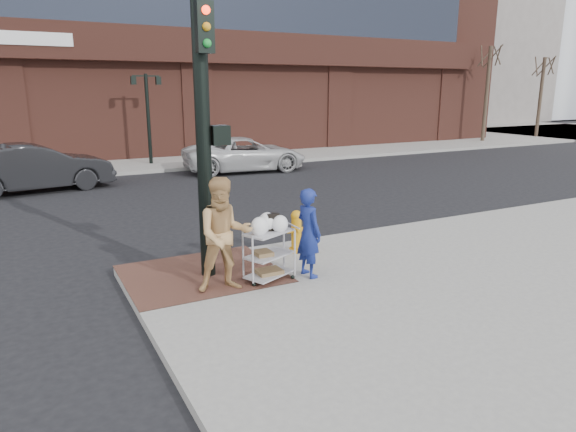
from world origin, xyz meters
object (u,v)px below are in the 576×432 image
woman_blue (309,233)px  sedan_dark (35,168)px  traffic_signal_pole (205,128)px  lamp_post (148,109)px  minivan_white (245,154)px  utility_cart (269,250)px  pedestrian_tan (224,235)px  fire_hydrant (296,231)px

woman_blue → sedan_dark: bearing=12.4°
traffic_signal_pole → woman_blue: 2.60m
lamp_post → sedan_dark: bearing=-140.2°
minivan_white → utility_cart: 13.62m
traffic_signal_pole → sedan_dark: size_ratio=0.99×
pedestrian_tan → utility_cart: 0.96m
traffic_signal_pole → sedan_dark: bearing=102.5°
sedan_dark → utility_cart: (3.32, -11.83, -0.13)m
woman_blue → minivan_white: bearing=-24.4°
woman_blue → minivan_white: 13.51m
traffic_signal_pole → woman_blue: bearing=-28.8°
utility_cart → woman_blue: bearing=-11.7°
pedestrian_tan → sedan_dark: size_ratio=0.38×
traffic_signal_pole → pedestrian_tan: (0.00, -0.81, -1.71)m
traffic_signal_pole → pedestrian_tan: traffic_signal_pole is taller
lamp_post → traffic_signal_pole: (-2.48, -15.23, 0.21)m
traffic_signal_pole → utility_cart: 2.41m
traffic_signal_pole → fire_hydrant: 3.08m
lamp_post → traffic_signal_pole: traffic_signal_pole is taller
minivan_white → fire_hydrant: (-3.73, -11.48, -0.13)m
fire_hydrant → traffic_signal_pole: bearing=-166.9°
sedan_dark → traffic_signal_pole: bearing=-176.8°
sedan_dark → utility_cart: sedan_dark is taller
sedan_dark → fire_hydrant: 11.56m
traffic_signal_pole → woman_blue: traffic_signal_pole is taller
utility_cart → fire_hydrant: utility_cart is taller
pedestrian_tan → woman_blue: bearing=6.7°
traffic_signal_pole → minivan_white: bearing=64.1°
woman_blue → minivan_white: size_ratio=0.31×
traffic_signal_pole → fire_hydrant: size_ratio=5.58×
woman_blue → utility_cart: size_ratio=1.35×
fire_hydrant → woman_blue: bearing=-109.6°
lamp_post → traffic_signal_pole: size_ratio=0.80×
lamp_post → woman_blue: bearing=-93.2°
woman_blue → sedan_dark: woman_blue is taller
utility_cart → traffic_signal_pole: bearing=140.0°
pedestrian_tan → utility_cart: size_ratio=1.60×
woman_blue → fire_hydrant: bearing=-25.9°
woman_blue → pedestrian_tan: bearing=81.3°
minivan_white → fire_hydrant: bearing=167.7°
lamp_post → sedan_dark: 6.67m
traffic_signal_pole → pedestrian_tan: bearing=-89.9°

